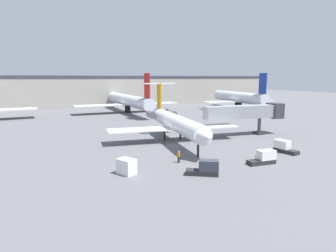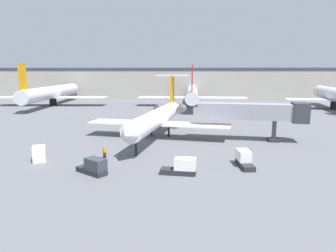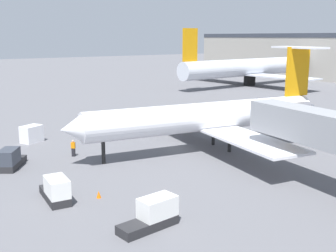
% 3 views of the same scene
% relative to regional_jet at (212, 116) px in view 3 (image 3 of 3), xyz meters
% --- Properties ---
extents(ground_plane, '(400.00, 400.00, 0.10)m').
position_rel_regional_jet_xyz_m(ground_plane, '(-1.57, -2.56, -3.73)').
color(ground_plane, '#5B5B60').
extents(regional_jet, '(25.18, 30.31, 10.69)m').
position_rel_regional_jet_xyz_m(regional_jet, '(0.00, 0.00, 0.00)').
color(regional_jet, white).
rests_on(regional_jet, ground_plane).
extents(ground_crew_marshaller, '(0.46, 0.47, 1.69)m').
position_rel_regional_jet_xyz_m(ground_crew_marshaller, '(-5.77, -13.17, -2.82)').
color(ground_crew_marshaller, black).
rests_on(ground_crew_marshaller, ground_plane).
extents(baggage_tug_lead, '(4.11, 3.36, 1.90)m').
position_rel_regional_jet_xyz_m(baggage_tug_lead, '(-5.21, -19.39, -2.84)').
color(baggage_tug_lead, '#262628').
rests_on(baggage_tug_lead, ground_plane).
extents(baggage_tug_trailing, '(1.87, 4.14, 1.90)m').
position_rel_regional_jet_xyz_m(baggage_tug_trailing, '(12.25, -15.02, -2.84)').
color(baggage_tug_trailing, '#262628').
rests_on(baggage_tug_trailing, ground_plane).
extents(baggage_tug_spare, '(4.11, 1.74, 1.90)m').
position_rel_regional_jet_xyz_m(baggage_tug_spare, '(4.74, -18.66, -2.84)').
color(baggage_tug_spare, '#262628').
rests_on(baggage_tug_spare, ground_plane).
extents(cargo_container_uld, '(2.36, 2.69, 1.92)m').
position_rel_regional_jet_xyz_m(cargo_container_uld, '(-13.92, -14.91, -2.72)').
color(cargo_container_uld, silver).
rests_on(cargo_container_uld, ground_plane).
extents(traffic_cone_near, '(0.36, 0.36, 0.55)m').
position_rel_regional_jet_xyz_m(traffic_cone_near, '(5.84, -15.80, -3.41)').
color(traffic_cone_near, orange).
rests_on(traffic_cone_near, ground_plane).
extents(parked_airliner_west_end, '(36.34, 43.06, 13.54)m').
position_rel_regional_jet_xyz_m(parked_airliner_west_end, '(-40.70, 46.04, 0.68)').
color(parked_airliner_west_end, silver).
rests_on(parked_airliner_west_end, ground_plane).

